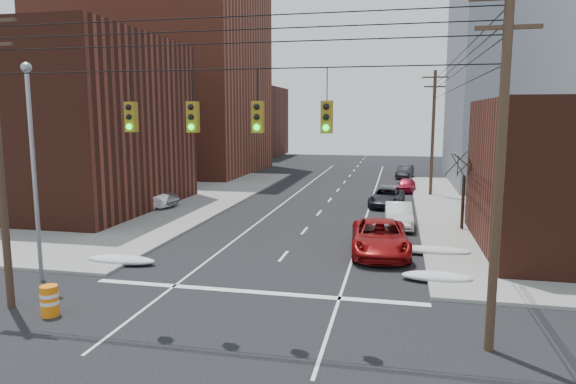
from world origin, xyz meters
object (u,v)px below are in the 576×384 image
at_px(parked_car_a, 381,234).
at_px(lot_car_d, 113,193).
at_px(red_pickup, 380,237).
at_px(lot_car_c, 85,196).
at_px(parked_car_c, 387,197).
at_px(parked_car_b, 399,215).
at_px(parked_car_f, 405,172).
at_px(lot_car_b, 146,197).
at_px(construction_barrel, 50,300).
at_px(parked_car_d, 389,196).
at_px(lot_car_a, 139,198).
at_px(parked_car_e, 406,185).

height_order(parked_car_a, lot_car_d, lot_car_d).
height_order(red_pickup, lot_car_c, red_pickup).
relative_size(red_pickup, parked_car_a, 1.57).
height_order(red_pickup, parked_car_c, red_pickup).
distance_m(parked_car_b, parked_car_c, 7.68).
bearing_deg(parked_car_f, red_pickup, -84.98).
distance_m(lot_car_b, construction_barrel, 21.84).
distance_m(lot_car_c, lot_car_d, 2.28).
xyz_separation_m(parked_car_d, lot_car_a, (-18.56, -6.89, 0.29)).
relative_size(parked_car_c, lot_car_b, 0.96).
bearing_deg(parked_car_a, lot_car_b, 162.16).
relative_size(parked_car_f, lot_car_d, 1.04).
height_order(lot_car_a, lot_car_c, lot_car_c).
height_order(parked_car_d, construction_barrel, parked_car_d).
distance_m(parked_car_f, lot_car_a, 31.87).
xyz_separation_m(parked_car_c, parked_car_f, (1.60, 19.24, 0.03)).
distance_m(red_pickup, lot_car_a, 20.36).
relative_size(parked_car_d, lot_car_c, 0.81).
xyz_separation_m(red_pickup, lot_car_d, (-21.73, 10.74, 0.03)).
relative_size(red_pickup, parked_car_e, 1.64).
bearing_deg(parked_car_c, parked_car_f, 91.40).
bearing_deg(lot_car_c, parked_car_b, -77.26).
xyz_separation_m(lot_car_d, construction_barrel, (10.43, -21.72, -0.32)).
xyz_separation_m(red_pickup, lot_car_a, (-18.37, 8.78, 0.07)).
bearing_deg(parked_car_f, construction_barrel, -98.38).
height_order(parked_car_c, construction_barrel, parked_car_c).
bearing_deg(parked_car_a, lot_car_d, 163.26).
xyz_separation_m(parked_car_a, lot_car_c, (-22.97, 7.22, 0.26)).
distance_m(parked_car_e, lot_car_d, 26.21).
bearing_deg(lot_car_d, parked_car_e, -85.76).
xyz_separation_m(parked_car_a, lot_car_b, (-18.28, 8.10, 0.22)).
bearing_deg(parked_car_b, parked_car_d, 91.91).
distance_m(parked_car_c, lot_car_d, 22.04).
bearing_deg(parked_car_e, construction_barrel, -103.33).
distance_m(parked_car_c, lot_car_c, 23.64).
relative_size(parked_car_b, construction_barrel, 4.23).
bearing_deg(parked_car_c, parked_car_e, 85.25).
relative_size(red_pickup, lot_car_d, 1.43).
distance_m(parked_car_c, lot_car_b, 18.87).
height_order(parked_car_b, lot_car_a, lot_car_a).
bearing_deg(parked_car_c, lot_car_b, -159.50).
xyz_separation_m(red_pickup, parked_car_e, (1.60, 22.68, -0.22)).
height_order(red_pickup, parked_car_b, red_pickup).
bearing_deg(parked_car_a, parked_car_c, 96.07).
distance_m(lot_car_d, construction_barrel, 24.10).
relative_size(lot_car_d, construction_barrel, 3.89).
bearing_deg(lot_car_a, parked_car_e, -56.11).
bearing_deg(lot_car_c, lot_car_b, -61.69).
height_order(red_pickup, parked_car_d, red_pickup).
bearing_deg(lot_car_d, parked_car_a, -135.68).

